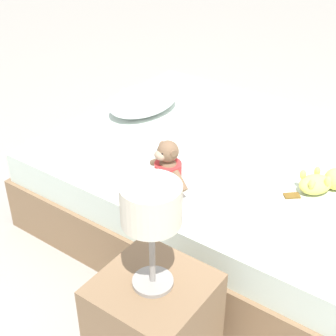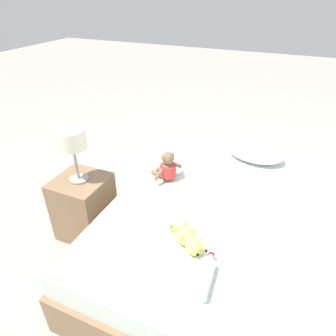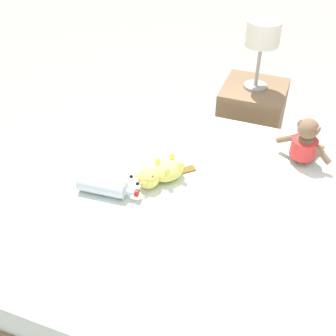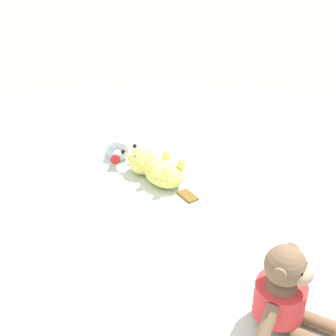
# 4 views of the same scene
# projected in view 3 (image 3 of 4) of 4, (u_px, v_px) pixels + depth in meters

# --- Properties ---
(ground_plane) EXTENTS (16.00, 16.00, 0.00)m
(ground_plane) POSITION_uv_depth(u_px,v_px,m) (243.00, 286.00, 2.02)
(ground_plane) COLOR #9E998E
(bed) EXTENTS (1.46, 1.98, 0.45)m
(bed) POSITION_uv_depth(u_px,v_px,m) (248.00, 256.00, 1.88)
(bed) COLOR #846647
(bed) RESTS_ON ground_plane
(plush_monkey) EXTENTS (0.25, 0.28, 0.24)m
(plush_monkey) POSITION_uv_depth(u_px,v_px,m) (305.00, 144.00, 1.98)
(plush_monkey) COLOR brown
(plush_monkey) RESTS_ON bed
(plush_yellow_creature) EXTENTS (0.29, 0.25, 0.10)m
(plush_yellow_creature) POSITION_uv_depth(u_px,v_px,m) (160.00, 173.00, 1.89)
(plush_yellow_creature) COLOR #EAE066
(plush_yellow_creature) RESTS_ON bed
(glass_bottle) EXTENTS (0.09, 0.28, 0.08)m
(glass_bottle) POSITION_uv_depth(u_px,v_px,m) (103.00, 186.00, 1.84)
(glass_bottle) COLOR silver
(glass_bottle) RESTS_ON bed
(nightstand) EXTENTS (0.37, 0.37, 0.51)m
(nightstand) POSITION_uv_depth(u_px,v_px,m) (250.00, 123.00, 2.66)
(nightstand) COLOR #846647
(nightstand) RESTS_ON ground_plane
(bedside_lamp) EXTENTS (0.19, 0.19, 0.40)m
(bedside_lamp) POSITION_uv_depth(u_px,v_px,m) (262.00, 36.00, 2.31)
(bedside_lamp) COLOR gray
(bedside_lamp) RESTS_ON nightstand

